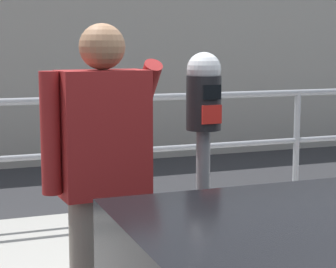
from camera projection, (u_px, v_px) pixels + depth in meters
sidewalk_curb at (179, 266)px, 4.34m from camera, size 36.00×2.83×0.13m
parking_meter at (203, 134)px, 3.01m from camera, size 0.17×0.18×1.46m
pedestrian_at_meter at (104, 172)px, 2.88m from camera, size 0.59×0.50×1.59m
background_railing at (128, 130)px, 5.34m from camera, size 24.06×0.06×1.07m
backdrop_wall at (57, 59)px, 8.33m from camera, size 32.00×0.50×2.86m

